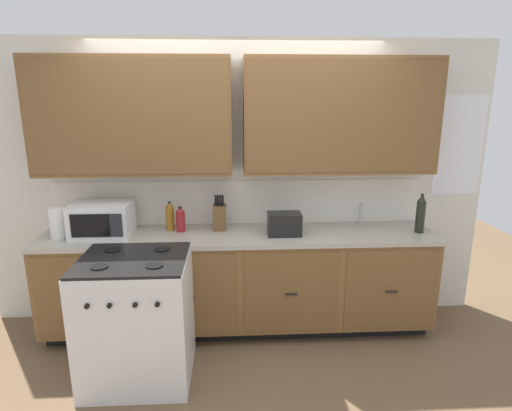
# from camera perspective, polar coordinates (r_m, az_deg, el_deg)

# --- Properties ---
(ground_plane) EXTENTS (8.34, 8.34, 0.00)m
(ground_plane) POSITION_cam_1_polar(r_m,az_deg,el_deg) (3.74, -2.09, -18.52)
(ground_plane) COLOR brown
(wall_unit) EXTENTS (4.53, 0.40, 2.53)m
(wall_unit) POSITION_cam_1_polar(r_m,az_deg,el_deg) (3.65, -2.44, 8.57)
(wall_unit) COLOR silver
(wall_unit) RESTS_ON ground_plane
(counter_run) EXTENTS (3.36, 0.64, 0.90)m
(counter_run) POSITION_cam_1_polar(r_m,az_deg,el_deg) (3.78, -2.20, -10.11)
(counter_run) COLOR black
(counter_run) RESTS_ON ground_plane
(stove_range) EXTENTS (0.76, 0.68, 0.95)m
(stove_range) POSITION_cam_1_polar(r_m,az_deg,el_deg) (3.29, -15.79, -14.50)
(stove_range) COLOR white
(stove_range) RESTS_ON ground_plane
(microwave) EXTENTS (0.48, 0.37, 0.28)m
(microwave) POSITION_cam_1_polar(r_m,az_deg,el_deg) (3.75, -20.11, -1.77)
(microwave) COLOR white
(microwave) RESTS_ON counter_run
(toaster) EXTENTS (0.28, 0.18, 0.19)m
(toaster) POSITION_cam_1_polar(r_m,az_deg,el_deg) (3.55, 3.85, -2.50)
(toaster) COLOR black
(toaster) RESTS_ON counter_run
(knife_block) EXTENTS (0.11, 0.14, 0.31)m
(knife_block) POSITION_cam_1_polar(r_m,az_deg,el_deg) (3.70, -4.96, -1.51)
(knife_block) COLOR brown
(knife_block) RESTS_ON counter_run
(sink_faucet) EXTENTS (0.02, 0.02, 0.20)m
(sink_faucet) POSITION_cam_1_polar(r_m,az_deg,el_deg) (3.96, 13.95, -1.05)
(sink_faucet) COLOR #B2B5BA
(sink_faucet) RESTS_ON counter_run
(paper_towel_roll) EXTENTS (0.12, 0.12, 0.26)m
(paper_towel_roll) POSITION_cam_1_polar(r_m,az_deg,el_deg) (3.81, -25.31, -2.19)
(paper_towel_roll) COLOR white
(paper_towel_roll) RESTS_ON counter_run
(bottle_red) EXTENTS (0.08, 0.08, 0.22)m
(bottle_red) POSITION_cam_1_polar(r_m,az_deg,el_deg) (3.69, -10.19, -1.85)
(bottle_red) COLOR maroon
(bottle_red) RESTS_ON counter_run
(bottle_dark) EXTENTS (0.08, 0.08, 0.34)m
(bottle_dark) POSITION_cam_1_polar(r_m,az_deg,el_deg) (3.86, 21.38, -1.05)
(bottle_dark) COLOR black
(bottle_dark) RESTS_ON counter_run
(bottle_amber) EXTENTS (0.07, 0.07, 0.26)m
(bottle_amber) POSITION_cam_1_polar(r_m,az_deg,el_deg) (3.74, -11.57, -1.41)
(bottle_amber) COLOR #9E6619
(bottle_amber) RESTS_ON counter_run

